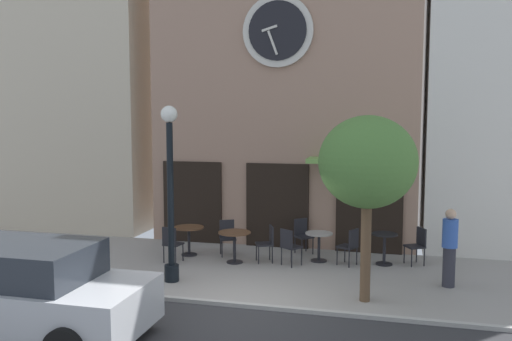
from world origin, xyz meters
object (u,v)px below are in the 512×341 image
cafe_chair_right_end (227,235)px  cafe_chair_near_lamp (171,242)px  cafe_table_center (235,240)px  cafe_chair_curbside (289,244)px  cafe_chair_by_entrance (418,243)px  cafe_chair_under_awning (268,241)px  parked_car_silver (20,291)px  street_tree (368,163)px  street_lamp (170,193)px  cafe_chair_facing_street (350,244)px  cafe_chair_mid_row (302,233)px  cafe_table_near_door (189,234)px  cafe_table_near_curb (384,244)px  pedestrian_blue (450,247)px  cafe_table_leftmost (319,242)px

cafe_chair_right_end → cafe_chair_near_lamp: bearing=-135.7°
cafe_table_center → cafe_chair_curbside: 1.35m
cafe_table_center → cafe_chair_by_entrance: 4.45m
cafe_chair_under_awning → parked_car_silver: parked_car_silver is taller
street_tree → cafe_table_center: size_ratio=4.54×
cafe_chair_right_end → cafe_chair_under_awning: (1.17, -0.41, 0.00)m
street_lamp → cafe_chair_facing_street: size_ratio=4.25×
cafe_chair_mid_row → cafe_table_near_door: bearing=-161.4°
cafe_table_near_curb → cafe_chair_facing_street: (-0.80, -0.29, 0.02)m
cafe_chair_curbside → pedestrian_blue: 3.65m
cafe_chair_facing_street → cafe_chair_under_awning: same height
cafe_table_near_door → parked_car_silver: bearing=-98.5°
street_lamp → cafe_chair_under_awning: 2.98m
cafe_chair_curbside → cafe_chair_facing_street: bearing=15.3°
cafe_chair_mid_row → pedestrian_blue: pedestrian_blue is taller
street_lamp → cafe_chair_curbside: 3.22m
cafe_table_leftmost → cafe_chair_curbside: cafe_chair_curbside is taller
cafe_table_near_door → cafe_chair_near_lamp: bearing=-101.1°
cafe_chair_by_entrance → cafe_chair_curbside: size_ratio=1.00×
cafe_chair_near_lamp → cafe_table_center: bearing=14.8°
cafe_chair_facing_street → cafe_table_leftmost: bearing=166.1°
cafe_table_center → street_lamp: bearing=-117.6°
cafe_table_leftmost → cafe_chair_mid_row: size_ratio=0.80×
street_tree → pedestrian_blue: bearing=38.6°
street_tree → cafe_chair_mid_row: bearing=118.2°
cafe_chair_curbside → cafe_chair_mid_row: size_ratio=1.00×
street_tree → cafe_table_near_door: bearing=152.5°
cafe_chair_under_awning → parked_car_silver: (-2.93, -5.36, 0.23)m
street_lamp → pedestrian_blue: bearing=10.5°
cafe_table_near_curb → cafe_chair_under_awning: 2.84m
cafe_table_near_curb → cafe_chair_near_lamp: size_ratio=0.85×
cafe_table_near_door → cafe_chair_mid_row: 2.96m
cafe_chair_near_lamp → cafe_chair_right_end: bearing=44.3°
street_lamp → parked_car_silver: bearing=-110.4°
cafe_chair_curbside → parked_car_silver: (-3.51, -5.15, 0.23)m
cafe_chair_facing_street → cafe_chair_right_end: size_ratio=1.00×
cafe_table_near_curb → cafe_chair_right_end: 3.96m
cafe_table_near_door → cafe_table_leftmost: 3.34m
cafe_chair_mid_row → cafe_table_leftmost: bearing=-52.9°
cafe_table_near_door → cafe_chair_by_entrance: bearing=5.5°
cafe_table_near_door → cafe_table_near_curb: (4.91, 0.33, -0.05)m
street_tree → pedestrian_blue: 2.83m
cafe_table_near_curb → cafe_chair_right_end: (-3.96, -0.04, 0.02)m
cafe_chair_under_awning → cafe_table_center: bearing=-160.9°
cafe_table_center → pedestrian_blue: 4.97m
cafe_chair_by_entrance → cafe_chair_right_end: same height
cafe_chair_right_end → parked_car_silver: (-1.76, -5.77, 0.23)m
cafe_table_near_curb → cafe_chair_near_lamp: bearing=-167.6°
cafe_chair_near_lamp → pedestrian_blue: size_ratio=0.54×
cafe_chair_curbside → street_lamp: bearing=-141.6°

